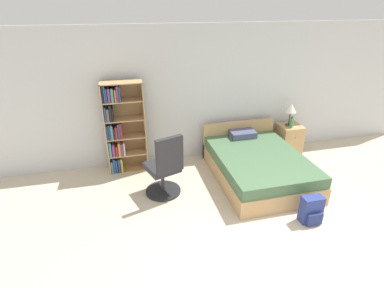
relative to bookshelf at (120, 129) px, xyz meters
The scene contains 9 objects.
ground_plane 3.66m from the bookshelf, 55.98° to the right, with size 14.00×14.00×0.00m, color beige.
wall_back 2.06m from the bookshelf, ahead, with size 9.00×0.06×2.60m.
bookshelf is the anchor object (origin of this frame).
bed 2.56m from the bookshelf, 19.74° to the right, with size 1.49×2.05×0.75m.
office_chair 1.25m from the bookshelf, 57.83° to the right, with size 0.61×0.68×1.12m.
nightstand 3.50m from the bookshelf, ahead, with size 0.46×0.48×0.60m.
table_lamp 3.41m from the bookshelf, ahead, with size 0.22×0.22×0.48m.
water_bottle 3.39m from the bookshelf, ahead, with size 0.06×0.06×0.24m.
backpack_blue 3.45m from the bookshelf, 40.22° to the right, with size 0.31×0.22×0.42m.
Camera 1 is at (-1.93, -2.22, 2.93)m, focal length 28.00 mm.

